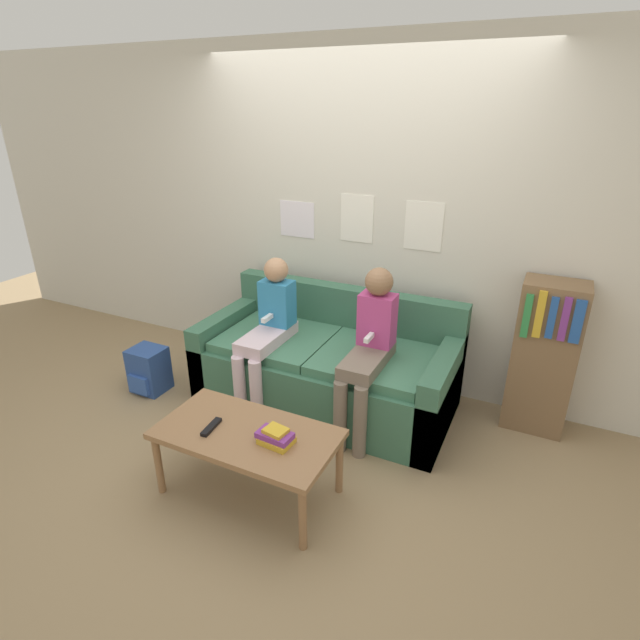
% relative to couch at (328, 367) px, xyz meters
% --- Properties ---
extents(ground_plane, '(10.00, 10.00, 0.00)m').
position_rel_couch_xyz_m(ground_plane, '(0.00, -0.56, -0.29)').
color(ground_plane, '#937A56').
extents(wall_back, '(8.00, 0.06, 2.60)m').
position_rel_couch_xyz_m(wall_back, '(0.00, 0.55, 1.01)').
color(wall_back, beige).
rests_on(wall_back, ground_plane).
extents(couch, '(1.89, 0.90, 0.83)m').
position_rel_couch_xyz_m(couch, '(0.00, 0.00, 0.00)').
color(couch, '#38664C').
rests_on(couch, ground_plane).
extents(coffee_table, '(1.04, 0.55, 0.43)m').
position_rel_couch_xyz_m(coffee_table, '(0.01, -1.11, 0.09)').
color(coffee_table, '#8E6642').
rests_on(coffee_table, ground_plane).
extents(person_left, '(0.24, 0.60, 1.12)m').
position_rel_couch_xyz_m(person_left, '(-0.39, -0.21, 0.35)').
color(person_left, silver).
rests_on(person_left, ground_plane).
extents(person_right, '(0.24, 0.60, 1.16)m').
position_rel_couch_xyz_m(person_right, '(0.40, -0.20, 0.37)').
color(person_right, '#756656').
rests_on(person_right, ground_plane).
extents(tv_remote, '(0.06, 0.17, 0.02)m').
position_rel_couch_xyz_m(tv_remote, '(-0.19, -1.17, 0.15)').
color(tv_remote, black).
rests_on(tv_remote, coffee_table).
extents(book_stack, '(0.20, 0.15, 0.09)m').
position_rel_couch_xyz_m(book_stack, '(0.21, -1.12, 0.18)').
color(book_stack, gold).
rests_on(book_stack, coffee_table).
extents(bookshelf, '(0.41, 0.30, 1.09)m').
position_rel_couch_xyz_m(bookshelf, '(1.46, 0.36, 0.26)').
color(bookshelf, brown).
rests_on(bookshelf, ground_plane).
extents(backpack, '(0.27, 0.26, 0.36)m').
position_rel_couch_xyz_m(backpack, '(-1.36, -0.48, -0.11)').
color(backpack, '#284789').
rests_on(backpack, ground_plane).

